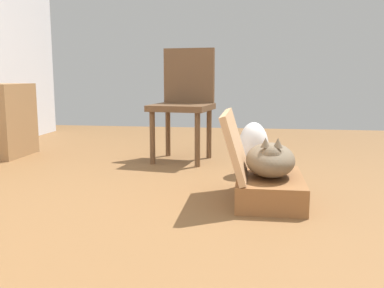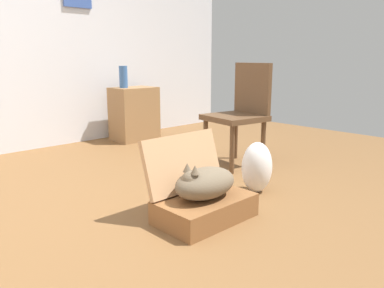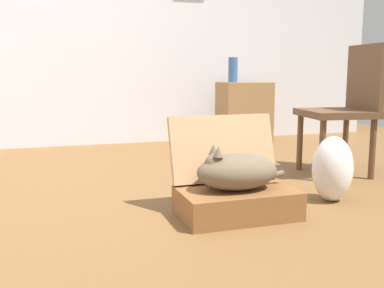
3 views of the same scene
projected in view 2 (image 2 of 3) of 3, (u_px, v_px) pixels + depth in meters
ground_plane at (116, 213)px, 2.53m from camera, size 7.68×7.68×0.00m
suitcase_base at (205, 209)px, 2.42m from camera, size 0.61×0.38×0.15m
suitcase_lid at (183, 163)px, 2.50m from camera, size 0.61×0.15×0.37m
cat at (204, 183)px, 2.37m from camera, size 0.52×0.28×0.24m
plastic_bag_white at (257, 167)px, 2.90m from camera, size 0.24×0.22×0.39m
side_table at (134, 114)px, 4.75m from camera, size 0.53×0.37×0.65m
vase_tall at (123, 77)px, 4.57m from camera, size 0.10×0.10×0.26m
chair at (241, 110)px, 3.59m from camera, size 0.54×0.54×0.96m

